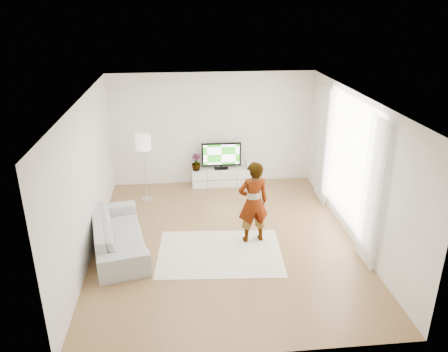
{
  "coord_description": "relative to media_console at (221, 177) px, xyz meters",
  "views": [
    {
      "loc": [
        -0.78,
        -7.43,
        4.4
      ],
      "look_at": [
        0.02,
        0.4,
        1.2
      ],
      "focal_mm": 35.0,
      "sensor_mm": 36.0,
      "label": 1
    }
  ],
  "objects": [
    {
      "name": "rug",
      "position": [
        -0.35,
        -3.23,
        -0.2
      ],
      "size": [
        2.4,
        1.81,
        0.01
      ],
      "primitive_type": "cube",
      "rotation": [
        0.0,
        0.0,
        -0.07
      ],
      "color": "#EEE1CA",
      "rests_on": "floor"
    },
    {
      "name": "floor",
      "position": [
        -0.2,
        -2.76,
        -0.21
      ],
      "size": [
        6.0,
        6.0,
        0.0
      ],
      "primitive_type": "plane",
      "color": "#9D7747",
      "rests_on": "ground"
    },
    {
      "name": "media_console",
      "position": [
        0.0,
        0.0,
        0.0
      ],
      "size": [
        1.49,
        0.42,
        0.42
      ],
      "color": "white",
      "rests_on": "floor"
    },
    {
      "name": "player",
      "position": [
        0.33,
        -2.82,
        0.62
      ],
      "size": [
        0.64,
        0.47,
        1.63
      ],
      "primitive_type": "imported",
      "rotation": [
        0.0,
        0.0,
        3.28
      ],
      "color": "#334772",
      "rests_on": "rug"
    },
    {
      "name": "game_console",
      "position": [
        0.65,
        -0.0,
        0.32
      ],
      "size": [
        0.08,
        0.17,
        0.22
      ],
      "rotation": [
        0.0,
        0.0,
        0.18
      ],
      "color": "white",
      "rests_on": "media_console"
    },
    {
      "name": "ceiling",
      "position": [
        -0.2,
        -2.76,
        2.59
      ],
      "size": [
        6.0,
        6.0,
        0.0
      ],
      "primitive_type": "plane",
      "color": "white",
      "rests_on": "wall_back"
    },
    {
      "name": "curtain_far",
      "position": [
        2.2,
        -1.16,
        1.14
      ],
      "size": [
        0.04,
        0.7,
        2.6
      ],
      "primitive_type": "cube",
      "color": "white",
      "rests_on": "floor"
    },
    {
      "name": "wall_front",
      "position": [
        -0.2,
        -5.76,
        1.19
      ],
      "size": [
        5.0,
        0.02,
        2.8
      ],
      "primitive_type": "cube",
      "color": "white",
      "rests_on": "floor"
    },
    {
      "name": "floor_lamp",
      "position": [
        -1.83,
        -0.7,
        1.13
      ],
      "size": [
        0.35,
        0.35,
        1.58
      ],
      "color": "silver",
      "rests_on": "floor"
    },
    {
      "name": "wall_left",
      "position": [
        -2.7,
        -2.76,
        1.19
      ],
      "size": [
        0.02,
        6.0,
        2.8
      ],
      "primitive_type": "cube",
      "color": "white",
      "rests_on": "floor"
    },
    {
      "name": "wall_back",
      "position": [
        -0.2,
        0.24,
        1.19
      ],
      "size": [
        5.0,
        0.02,
        2.8
      ],
      "primitive_type": "cube",
      "color": "white",
      "rests_on": "floor"
    },
    {
      "name": "sofa",
      "position": [
        -2.21,
        -2.88,
        0.12
      ],
      "size": [
        1.32,
        2.38,
        0.66
      ],
      "primitive_type": "imported",
      "rotation": [
        0.0,
        0.0,
        1.78
      ],
      "color": "#A5A5A1",
      "rests_on": "floor"
    },
    {
      "name": "potted_plant",
      "position": [
        -0.63,
        0.0,
        0.42
      ],
      "size": [
        0.29,
        0.29,
        0.42
      ],
      "primitive_type": "imported",
      "rotation": [
        0.0,
        0.0,
        0.28
      ],
      "color": "#3F7238",
      "rests_on": "media_console"
    },
    {
      "name": "curtain_near",
      "position": [
        2.2,
        -3.76,
        1.14
      ],
      "size": [
        0.04,
        0.7,
        2.6
      ],
      "primitive_type": "cube",
      "color": "white",
      "rests_on": "floor"
    },
    {
      "name": "wall_right",
      "position": [
        2.3,
        -2.76,
        1.19
      ],
      "size": [
        0.02,
        6.0,
        2.8
      ],
      "primitive_type": "cube",
      "color": "white",
      "rests_on": "floor"
    },
    {
      "name": "window",
      "position": [
        2.28,
        -2.46,
        1.24
      ],
      "size": [
        0.01,
        2.6,
        2.5
      ],
      "primitive_type": "cube",
      "color": "white",
      "rests_on": "wall_right"
    },
    {
      "name": "television",
      "position": [
        0.0,
        0.03,
        0.58
      ],
      "size": [
        0.99,
        0.19,
        0.69
      ],
      "color": "black",
      "rests_on": "media_console"
    }
  ]
}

